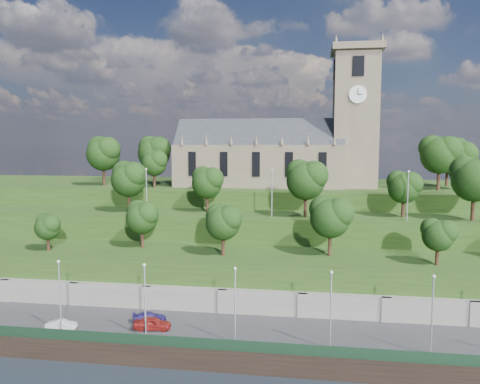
% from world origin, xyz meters
% --- Properties ---
extents(ground, '(320.00, 320.00, 0.00)m').
position_xyz_m(ground, '(0.00, 0.00, 0.00)').
color(ground, black).
rests_on(ground, ground).
extents(promenade, '(160.00, 12.00, 2.00)m').
position_xyz_m(promenade, '(0.00, 6.00, 1.00)').
color(promenade, '#2D2D30').
rests_on(promenade, ground).
extents(quay_wall, '(160.00, 0.50, 2.20)m').
position_xyz_m(quay_wall, '(0.00, -0.05, 1.10)').
color(quay_wall, black).
rests_on(quay_wall, ground).
extents(fence, '(160.00, 0.10, 1.20)m').
position_xyz_m(fence, '(0.00, 0.60, 2.60)').
color(fence, '#15311F').
rests_on(fence, promenade).
extents(retaining_wall, '(160.00, 2.10, 5.00)m').
position_xyz_m(retaining_wall, '(0.00, 11.97, 2.50)').
color(retaining_wall, slate).
rests_on(retaining_wall, ground).
extents(embankment_lower, '(160.00, 12.00, 8.00)m').
position_xyz_m(embankment_lower, '(0.00, 18.00, 4.00)').
color(embankment_lower, '#203B13').
rests_on(embankment_lower, ground).
extents(embankment_upper, '(160.00, 10.00, 12.00)m').
position_xyz_m(embankment_upper, '(0.00, 29.00, 6.00)').
color(embankment_upper, '#203B13').
rests_on(embankment_upper, ground).
extents(hilltop, '(160.00, 32.00, 15.00)m').
position_xyz_m(hilltop, '(0.00, 50.00, 7.50)').
color(hilltop, '#203B13').
rests_on(hilltop, ground).
extents(church, '(38.60, 12.35, 27.60)m').
position_xyz_m(church, '(0.79, 45.98, 22.52)').
color(church, brown).
rests_on(church, hilltop).
extents(trees_lower, '(70.25, 8.39, 8.24)m').
position_xyz_m(trees_lower, '(4.32, 18.44, 12.87)').
color(trees_lower, black).
rests_on(trees_lower, embankment_lower).
extents(trees_upper, '(59.83, 8.72, 9.50)m').
position_xyz_m(trees_upper, '(5.74, 27.89, 17.84)').
color(trees_upper, black).
rests_on(trees_upper, embankment_upper).
extents(trees_hilltop, '(73.62, 15.60, 9.84)m').
position_xyz_m(trees_hilltop, '(2.42, 44.84, 21.40)').
color(trees_hilltop, black).
rests_on(trees_hilltop, hilltop).
extents(lamp_posts_promenade, '(60.36, 0.36, 8.40)m').
position_xyz_m(lamp_posts_promenade, '(-2.00, 2.50, 6.82)').
color(lamp_posts_promenade, '#B2B2B7').
rests_on(lamp_posts_promenade, promenade).
extents(lamp_posts_upper, '(40.36, 0.36, 7.43)m').
position_xyz_m(lamp_posts_upper, '(0.00, 26.00, 16.31)').
color(lamp_posts_upper, '#B2B2B7').
rests_on(lamp_posts_upper, embankment_upper).
extents(car_left, '(4.43, 2.16, 1.46)m').
position_xyz_m(car_left, '(-12.03, 4.82, 2.73)').
color(car_left, maroon).
rests_on(car_left, promenade).
extents(car_middle, '(3.59, 1.62, 1.14)m').
position_xyz_m(car_middle, '(-22.43, 3.30, 2.57)').
color(car_middle, '#B0B2B5').
rests_on(car_middle, promenade).
extents(car_right, '(4.26, 2.78, 1.15)m').
position_xyz_m(car_right, '(-13.15, 7.04, 2.57)').
color(car_right, navy).
rests_on(car_right, promenade).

